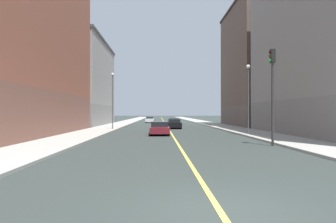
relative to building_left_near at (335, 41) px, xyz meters
The scene contains 15 objects.
ground_plane 25.18m from the building_left_near, 128.44° to the right, with size 400.00×400.00×0.00m, color #2B332F.
sidewalk_left 32.28m from the building_left_near, 101.34° to the left, with size 3.99×168.00×0.15m, color #9E9B93.
sidewalk_right 39.31m from the building_left_near, 127.33° to the left, with size 3.99×168.00×0.15m, color #9E9B93.
lane_center_stripe 34.95m from the building_left_near, 115.71° to the left, with size 0.16×154.00×0.01m, color #E5D14C.
building_left_near is the anchor object (origin of this frame).
building_left_mid 20.14m from the building_left_near, 90.00° to the left, with size 8.54×15.90×19.62m.
building_right_corner 29.41m from the building_left_near, behind, with size 8.54×23.67×19.19m.
building_right_midblock 37.87m from the building_left_near, 140.92° to the left, with size 8.54×19.46×14.53m.
traffic_light_left_near 11.74m from the building_left_near, 142.20° to the right, with size 0.40×0.32×6.39m.
street_lamp_left_near 8.88m from the building_left_near, 169.38° to the left, with size 0.36×0.36×6.61m.
street_lamp_right_near 24.75m from the building_left_near, 153.74° to the left, with size 0.36×0.36×7.10m.
car_orange 27.37m from the building_left_near, 120.82° to the left, with size 1.85×4.46×1.29m.
car_black 21.36m from the building_left_near, 134.50° to the left, with size 1.94×4.58×1.33m.
car_white 41.54m from the building_left_near, 116.08° to the left, with size 1.90×4.12×1.32m.
car_maroon 18.15m from the building_left_near, 169.23° to the left, with size 2.01×4.53×1.30m.
Camera 1 is at (-1.36, -6.13, 2.18)m, focal length 29.66 mm.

